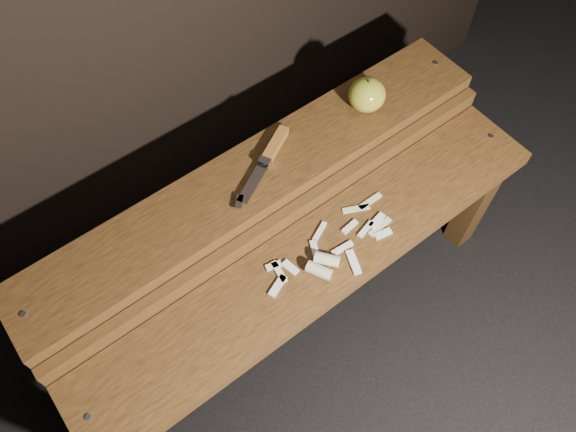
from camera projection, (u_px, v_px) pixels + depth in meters
ground at (301, 311)px, 1.62m from camera, size 60.00×60.00×0.00m
bench_front_tier at (320, 273)px, 1.29m from camera, size 1.20×0.20×0.42m
bench_rear_tier at (261, 194)px, 1.33m from camera, size 1.20×0.21×0.50m
apple at (367, 95)px, 1.33m from camera, size 0.09×0.09×0.09m
knife at (270, 154)px, 1.27m from camera, size 0.22×0.13×0.02m
apple_scraps at (329, 255)px, 1.23m from camera, size 0.36×0.15×0.03m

